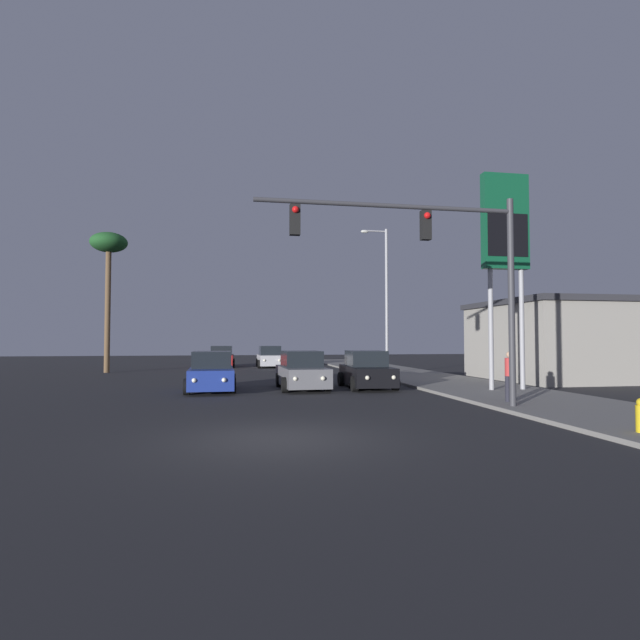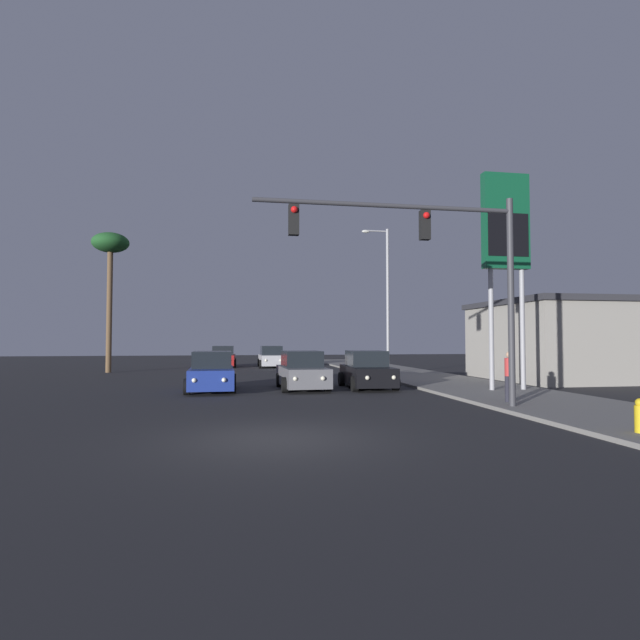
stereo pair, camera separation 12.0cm
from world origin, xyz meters
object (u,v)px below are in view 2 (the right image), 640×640
at_px(traffic_light_mast, 439,255).
at_px(palm_tree_mid, 110,251).
at_px(gas_station_sign, 506,233).
at_px(car_grey, 302,372).
at_px(car_silver, 271,358).
at_px(fire_hydrant, 640,416).
at_px(street_lamp, 386,293).
at_px(pedestrian_on_sidewalk, 510,374).
at_px(car_blue, 212,373).
at_px(car_red, 223,357).
at_px(car_black, 367,371).

xyz_separation_m(traffic_light_mast, palm_tree_mid, (-14.42, 20.72, 3.35)).
bearing_deg(gas_station_sign, car_grey, 160.97).
xyz_separation_m(car_silver, fire_hydrant, (6.04, -29.88, -0.27)).
height_order(street_lamp, pedestrian_on_sidewalk, street_lamp).
bearing_deg(car_grey, fire_hydrant, 114.09).
height_order(car_blue, palm_tree_mid, palm_tree_mid).
relative_size(car_grey, street_lamp, 0.48).
bearing_deg(car_silver, car_blue, 76.86).
xyz_separation_m(car_silver, palm_tree_mid, (-11.12, -4.61, 7.36)).
bearing_deg(car_red, car_grey, 103.11).
xyz_separation_m(fire_hydrant, palm_tree_mid, (-17.17, 25.27, 7.63)).
xyz_separation_m(car_blue, traffic_light_mast, (7.10, -7.41, 4.01)).
bearing_deg(street_lamp, car_black, -112.80).
distance_m(car_silver, car_blue, 18.32).
relative_size(fire_hydrant, pedestrian_on_sidewalk, 0.46).
relative_size(pedestrian_on_sidewalk, palm_tree_mid, 0.18).
distance_m(car_grey, pedestrian_on_sidewalk, 8.94).
height_order(car_silver, fire_hydrant, car_silver).
relative_size(car_blue, palm_tree_mid, 0.46).
height_order(car_black, street_lamp, street_lamp).
height_order(car_silver, pedestrian_on_sidewalk, pedestrian_on_sidewalk).
distance_m(car_silver, palm_tree_mid, 14.11).
xyz_separation_m(car_silver, gas_station_sign, (8.27, -20.61, 5.86)).
bearing_deg(gas_station_sign, street_lamp, 99.69).
height_order(car_red, street_lamp, street_lamp).
relative_size(car_blue, gas_station_sign, 0.48).
relative_size(car_silver, gas_station_sign, 0.48).
distance_m(traffic_light_mast, palm_tree_mid, 25.46).
distance_m(car_blue, palm_tree_mid, 16.88).
bearing_deg(car_red, fire_hydrant, 109.12).
xyz_separation_m(car_black, gas_station_sign, (5.23, -2.82, 5.86)).
distance_m(gas_station_sign, palm_tree_mid, 25.19).
bearing_deg(car_grey, gas_station_sign, 158.85).
distance_m(car_silver, gas_station_sign, 22.97).
distance_m(car_black, street_lamp, 9.75).
xyz_separation_m(car_grey, fire_hydrant, (5.95, -12.09, -0.27)).
height_order(street_lamp, palm_tree_mid, palm_tree_mid).
distance_m(car_grey, fire_hydrant, 13.48).
height_order(car_red, fire_hydrant, car_red).
relative_size(street_lamp, pedestrian_on_sidewalk, 5.39).
xyz_separation_m(gas_station_sign, palm_tree_mid, (-19.39, 16.00, 1.50)).
relative_size(car_red, gas_station_sign, 0.48).
bearing_deg(car_black, street_lamp, -110.51).
bearing_deg(car_blue, car_red, -91.58).
distance_m(car_red, car_black, 19.73).
xyz_separation_m(car_red, traffic_light_mast, (7.07, -26.05, 4.01)).
bearing_deg(fire_hydrant, palm_tree_mid, 124.19).
bearing_deg(car_red, palm_tree_mid, 37.30).
bearing_deg(palm_tree_mid, car_red, 35.95).
xyz_separation_m(car_silver, car_black, (3.04, -17.79, 0.00)).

